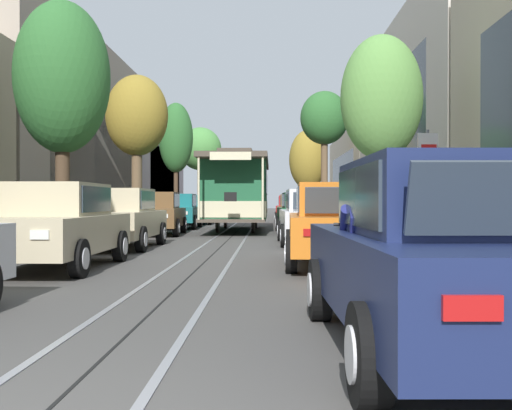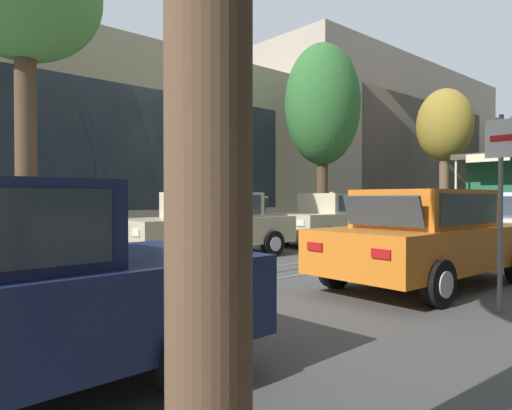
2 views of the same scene
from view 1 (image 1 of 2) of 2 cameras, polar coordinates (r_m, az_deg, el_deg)
ground_plane at (r=27.58m, az=-1.50°, el=-2.23°), size 160.00×160.00×0.00m
trolley_track_rails at (r=31.83m, az=-1.14°, el=-1.87°), size 1.14×70.62×0.01m
building_facade_left at (r=34.78m, az=-18.44°, el=5.25°), size 5.76×62.32×9.92m
building_facade_right at (r=32.73m, az=17.37°, el=6.03°), size 5.92×62.32×10.52m
parked_car_beige_second_left at (r=11.70m, az=-18.48°, el=-1.84°), size 2.00×4.36×1.58m
parked_car_beige_mid_left at (r=16.40m, az=-12.82°, el=-1.20°), size 2.00×4.36×1.58m
parked_car_brown_fourth_left at (r=22.58m, az=-9.42°, el=-0.77°), size 2.14×4.42×1.58m
parked_car_teal_fifth_left at (r=27.78m, az=-7.40°, el=-0.56°), size 2.07×4.39×1.58m
parked_car_teal_sixth_left at (r=32.98m, az=-5.80°, el=-0.42°), size 2.14×4.42×1.58m
parked_car_maroon_far_left at (r=38.47m, az=-4.84°, el=-0.31°), size 2.11×4.41×1.58m
parked_car_navy_near_right at (r=5.17m, az=17.54°, el=-4.59°), size 2.08×4.39×1.58m
parked_car_orange_second_right at (r=11.70m, az=7.65°, el=-1.82°), size 2.09×4.40×1.58m
parked_car_white_mid_right at (r=17.48m, az=5.42°, el=-1.10°), size 2.05×4.38×1.58m
parked_car_green_fourth_right at (r=23.69m, az=4.39°, el=-0.72°), size 2.10×4.40×1.58m
parked_car_brown_fifth_right at (r=30.52m, az=3.72°, el=-0.48°), size 2.05×4.38×1.58m
parked_car_red_sixth_right at (r=35.93m, az=3.39°, el=-0.35°), size 2.09×4.40×1.58m
street_tree_kerb_left_second at (r=19.39m, az=-17.87°, el=11.30°), size 2.84×2.87×7.28m
street_tree_kerb_left_mid at (r=28.51m, az=-11.22°, el=8.11°), size 2.87×2.49×7.07m
street_tree_kerb_left_fourth at (r=39.84m, az=-7.59°, el=6.27°), size 2.22×2.17×7.68m
street_tree_kerb_left_far at (r=50.19m, az=-5.30°, el=5.22°), size 3.49×3.15×7.36m
street_tree_kerb_right_second at (r=19.65m, az=11.79°, el=9.70°), size 2.57×2.36×6.50m
street_tree_kerb_right_mid at (r=34.36m, az=6.50°, el=8.00°), size 2.71×2.34×7.44m
street_tree_kerb_right_fourth at (r=46.94m, az=4.93°, el=4.23°), size 2.91×2.84×6.78m
cable_car_trolley at (r=25.67m, az=-1.70°, el=1.29°), size 2.60×9.14×3.28m
motorcycle_with_rider at (r=5.37m, az=10.50°, el=-6.01°), size 0.59×1.99×1.37m
pedestrian_on_right_pavement at (r=20.04m, az=15.88°, el=-0.72°), size 0.55×0.42×1.55m
pedestrian_crossing_far at (r=20.28m, az=-18.05°, el=-0.48°), size 0.55×0.42×1.69m
street_sign_post at (r=10.99m, az=15.93°, el=2.01°), size 0.36×0.08×2.50m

